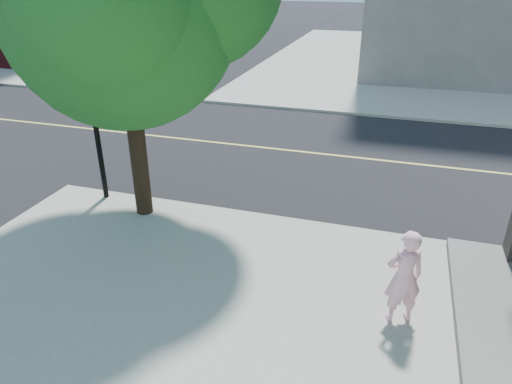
% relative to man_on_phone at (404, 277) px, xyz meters
% --- Properties ---
extents(ground, '(140.00, 140.00, 0.00)m').
position_rel_man_on_phone_xyz_m(ground, '(-7.52, 2.83, -0.95)').
color(ground, black).
rests_on(ground, ground).
extents(road_ew, '(140.00, 9.00, 0.01)m').
position_rel_man_on_phone_xyz_m(road_ew, '(-7.52, 7.33, -0.95)').
color(road_ew, black).
rests_on(road_ew, ground).
extents(sidewalk_nw, '(26.00, 25.00, 0.12)m').
position_rel_man_on_phone_xyz_m(sidewalk_nw, '(-30.52, 24.33, -0.89)').
color(sidewalk_nw, '#9D9F91').
rests_on(sidewalk_nw, ground).
extents(man_on_phone, '(0.72, 0.60, 1.67)m').
position_rel_man_on_phone_xyz_m(man_on_phone, '(0.00, 0.00, 0.00)').
color(man_on_phone, '#F6B1C7').
rests_on(man_on_phone, sidewalk_se).
extents(signal_pole, '(3.88, 0.44, 4.38)m').
position_rel_man_on_phone_xyz_m(signal_pole, '(-9.28, 2.53, 2.74)').
color(signal_pole, black).
rests_on(signal_pole, sidewalk_se).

